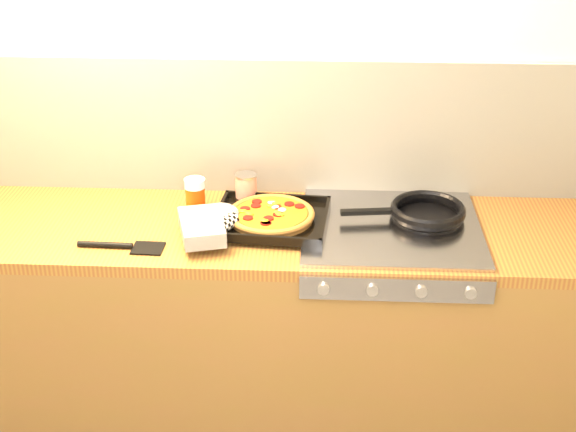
# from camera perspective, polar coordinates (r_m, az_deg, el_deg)

# --- Properties ---
(room_shell) EXTENTS (3.20, 3.20, 3.20)m
(room_shell) POSITION_cam_1_polar(r_m,az_deg,el_deg) (2.90, -1.66, 6.30)
(room_shell) COLOR white
(room_shell) RESTS_ON ground
(counter_run) EXTENTS (3.20, 0.62, 0.90)m
(counter_run) POSITION_cam_1_polar(r_m,az_deg,el_deg) (2.97, -1.92, -8.43)
(counter_run) COLOR brown
(counter_run) RESTS_ON ground
(stovetop) EXTENTS (0.60, 0.56, 0.02)m
(stovetop) POSITION_cam_1_polar(r_m,az_deg,el_deg) (2.74, 7.36, -0.83)
(stovetop) COLOR #A09FA5
(stovetop) RESTS_ON counter_run
(pizza_on_tray) EXTENTS (0.52, 0.43, 0.06)m
(pizza_on_tray) POSITION_cam_1_polar(r_m,az_deg,el_deg) (2.70, -2.56, -0.15)
(pizza_on_tray) COLOR black
(pizza_on_tray) RESTS_ON stovetop
(frying_pan) EXTENTS (0.44, 0.29, 0.04)m
(frying_pan) POSITION_cam_1_polar(r_m,az_deg,el_deg) (2.78, 9.78, 0.25)
(frying_pan) COLOR black
(frying_pan) RESTS_ON stovetop
(tomato_can) EXTENTS (0.08, 0.08, 0.11)m
(tomato_can) POSITION_cam_1_polar(r_m,az_deg,el_deg) (2.88, -3.00, 1.95)
(tomato_can) COLOR maroon
(tomato_can) RESTS_ON counter_run
(juice_glass) EXTENTS (0.09, 0.09, 0.12)m
(juice_glass) POSITION_cam_1_polar(r_m,az_deg,el_deg) (2.84, -6.61, 1.51)
(juice_glass) COLOR #D2410C
(juice_glass) RESTS_ON counter_run
(wooden_spoon) EXTENTS (0.30, 0.04, 0.02)m
(wooden_spoon) POSITION_cam_1_polar(r_m,az_deg,el_deg) (2.90, -0.72, 1.14)
(wooden_spoon) COLOR tan
(wooden_spoon) RESTS_ON counter_run
(black_spatula) EXTENTS (0.28, 0.09, 0.02)m
(black_spatula) POSITION_cam_1_polar(r_m,az_deg,el_deg) (2.65, -11.67, -2.12)
(black_spatula) COLOR black
(black_spatula) RESTS_ON counter_run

